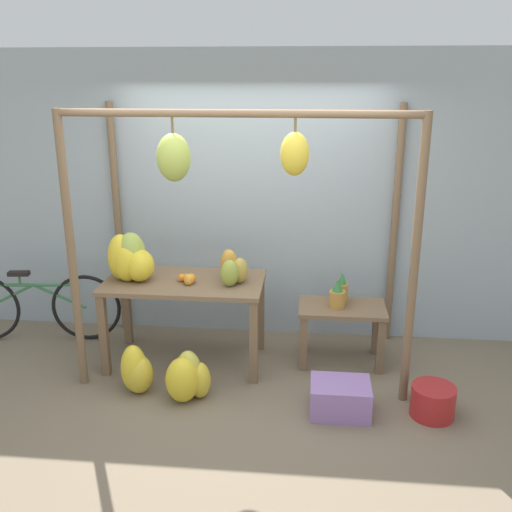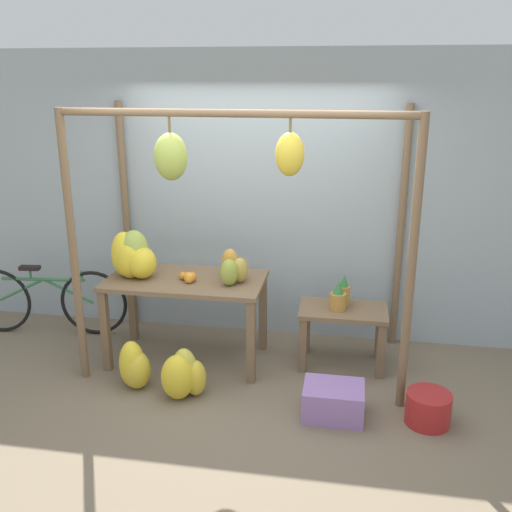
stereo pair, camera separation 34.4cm
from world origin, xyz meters
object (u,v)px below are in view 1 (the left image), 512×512
Objects in this scene: banana_pile_on_table at (130,260)px; banana_pile_ground_left at (136,371)px; parked_bicycle at (36,306)px; pineapple_cluster at (339,293)px; banana_pile_ground_right at (188,378)px; blue_bucket at (433,401)px; papaya_pile at (233,269)px; fruit_crate_white at (340,398)px; orange_pile at (188,279)px.

banana_pile_on_table reaches higher than banana_pile_ground_left.
parked_bicycle is at bearing 163.65° from banana_pile_on_table.
pineapple_cluster is 0.70× the size of banana_pile_ground_right.
banana_pile_ground_left is at bearing 177.18° from blue_bucket.
banana_pile_on_table is at bearing -16.35° from parked_bicycle.
papaya_pile is (0.75, 0.57, 0.73)m from banana_pile_ground_left.
pineapple_cluster is 1.24m from blue_bucket.
papaya_pile reaches higher than pineapple_cluster.
fruit_crate_white is 0.72m from blue_bucket.
banana_pile_on_table is 0.98m from banana_pile_ground_left.
banana_pile_ground_left is 1.70m from fruit_crate_white.
pineapple_cluster reaches higher than parked_bicycle.
banana_pile_ground_right is at bearing -114.43° from papaya_pile.
banana_pile_on_table reaches higher than blue_bucket.
parked_bicycle is (-1.74, 0.94, 0.17)m from banana_pile_ground_right.
banana_pile_ground_right is at bearing -8.28° from banana_pile_ground_left.
banana_pile_ground_right is 0.89× the size of fruit_crate_white.
banana_pile_ground_left is (-0.36, -0.51, -0.65)m from orange_pile.
papaya_pile is at bearing 65.57° from banana_pile_ground_right.
fruit_crate_white is 1.32× the size of papaya_pile.
banana_pile_ground_right is (-1.24, -0.80, -0.48)m from pineapple_cluster.
orange_pile is 0.36× the size of fruit_crate_white.
blue_bucket is 0.20× the size of parked_bicycle.
banana_pile_on_table is at bearing -178.44° from papaya_pile.
banana_pile_ground_right is at bearing -80.24° from orange_pile.
banana_pile_ground_left reaches higher than fruit_crate_white.
pineapple_cluster reaches higher than blue_bucket.
papaya_pile reaches higher than blue_bucket.
orange_pile is at bearing 163.07° from blue_bucket.
banana_pile_on_table is 0.55m from orange_pile.
banana_pile_on_table reaches higher than orange_pile.
banana_pile_ground_right is (0.63, -0.61, -0.80)m from banana_pile_on_table.
banana_pile_on_table reaches higher than papaya_pile.
banana_pile_on_table is 0.28× the size of parked_bicycle.
fruit_crate_white is at bearing -178.01° from blue_bucket.
pineapple_cluster is at bearing 32.89° from banana_pile_ground_right.
papaya_pile is at bearing 157.46° from blue_bucket.
papaya_pile is (-1.66, 0.69, 0.80)m from blue_bucket.
banana_pile_ground_left is 0.90× the size of fruit_crate_white.
orange_pile is 1.37m from pineapple_cluster.
pineapple_cluster reaches higher than banana_pile_ground_right.
banana_pile_on_table is 1.63× the size of pineapple_cluster.
blue_bucket is 1.97m from papaya_pile.
pineapple_cluster is at bearing 130.01° from blue_bucket.
fruit_crate_white is at bearing -26.00° from orange_pile.
banana_pile_on_table is 1.01× the size of fruit_crate_white.
banana_pile_ground_right reaches higher than blue_bucket.
pineapple_cluster is 0.17× the size of parked_bicycle.
pineapple_cluster is at bearing 23.42° from banana_pile_ground_left.
blue_bucket is 3.83m from parked_bicycle.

